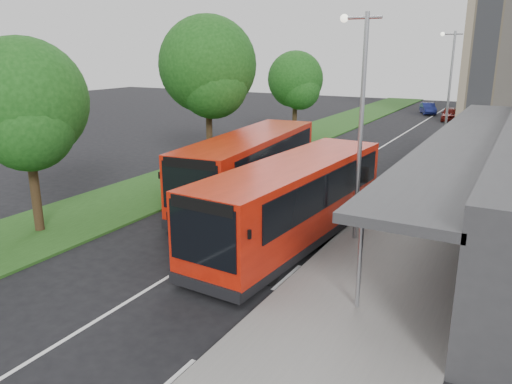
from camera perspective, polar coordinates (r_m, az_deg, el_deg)
ground at (r=19.08m, az=-2.87°, el=-5.35°), size 120.00×120.00×0.00m
pavement at (r=35.91m, az=22.93°, el=3.68°), size 5.00×80.00×0.15m
grass_verge at (r=39.34m, az=3.77°, el=5.84°), size 5.00×80.00×0.10m
lane_centre_line at (r=32.27m, az=11.26°, el=3.25°), size 0.12×70.00×0.01m
kerb_dashes at (r=35.31m, az=18.38°, el=3.82°), size 0.12×56.00×0.01m
tree_near at (r=20.53m, az=-24.80°, el=8.58°), size 4.64×4.64×7.44m
tree_mid at (r=29.22m, az=-5.50°, el=13.54°), size 5.52×5.52×8.88m
tree_far at (r=39.77m, az=4.53°, el=12.33°), size 4.34×4.34×6.90m
lamp_post_near at (r=18.02m, az=11.72°, el=8.59°), size 1.44×0.28×8.00m
lamp_post_far at (r=37.53m, az=21.16°, el=11.53°), size 1.44×0.28×8.00m
bus_main at (r=18.28m, az=4.31°, el=-1.15°), size 3.39×10.91×3.05m
bus_second at (r=23.42m, az=-0.70°, el=2.82°), size 3.87×11.26×3.13m
litter_bin at (r=26.01m, az=20.61°, el=0.71°), size 0.49×0.49×0.79m
bollard at (r=33.18m, az=20.60°, el=3.98°), size 0.20×0.20×0.96m
car_near at (r=54.67m, az=21.27°, el=8.31°), size 2.07×4.14×1.36m
car_far at (r=59.74m, az=19.07°, el=9.02°), size 2.51×3.95×1.23m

